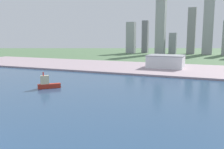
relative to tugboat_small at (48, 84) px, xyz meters
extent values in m
plane|color=#53744D|center=(115.36, -11.14, -4.79)|extent=(2400.00, 2400.00, 0.00)
cube|color=#2D4C70|center=(115.36, -71.14, -4.71)|extent=(840.00, 360.00, 0.15)
cube|color=#AB949C|center=(115.36, 178.86, -3.54)|extent=(840.00, 140.00, 2.50)
cube|color=#B22D1E|center=(1.15, 1.10, -2.46)|extent=(19.31, 18.68, 4.35)
cube|color=beige|center=(-1.90, -1.80, 3.98)|extent=(8.55, 8.41, 8.53)
cylinder|color=red|center=(-2.70, -2.56, 9.98)|extent=(1.16, 1.16, 3.48)
cube|color=white|center=(82.52, 187.37, 6.77)|extent=(53.90, 41.28, 18.12)
cube|color=gray|center=(82.52, 187.37, 16.44)|extent=(54.97, 42.11, 1.20)
cube|color=#969A9C|center=(-75.96, 499.50, 40.01)|extent=(24.05, 21.89, 89.60)
cube|color=slate|center=(-40.67, 527.16, 42.48)|extent=(17.14, 16.75, 94.53)
cube|color=#989D9D|center=(10.61, 497.72, 70.36)|extent=(25.11, 27.45, 150.30)
cube|color=#8F949A|center=(41.09, 522.15, 24.57)|extent=(20.02, 16.73, 58.72)
cube|color=gray|center=(89.50, 534.99, 58.67)|extent=(21.15, 23.34, 126.92)
cube|color=#999C9F|center=(132.66, 529.86, 74.70)|extent=(26.55, 22.78, 158.97)
camera|label=1|loc=(150.72, -198.96, 47.59)|focal=39.82mm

